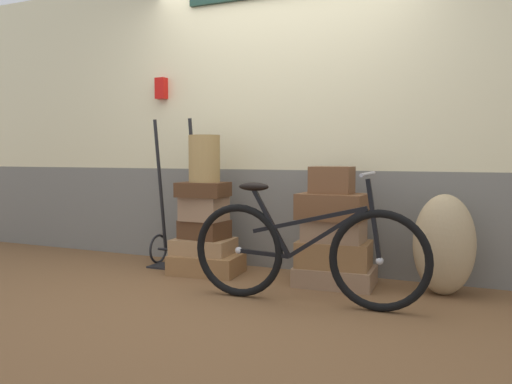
% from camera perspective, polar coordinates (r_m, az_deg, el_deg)
% --- Properties ---
extents(ground, '(9.67, 5.20, 0.06)m').
position_cam_1_polar(ground, '(4.04, -1.32, -10.84)').
color(ground, brown).
extents(station_building, '(7.67, 0.74, 2.68)m').
position_cam_1_polar(station_building, '(4.69, 3.32, 8.19)').
color(station_building, slate).
rests_on(station_building, ground).
extents(suitcase_0, '(0.61, 0.47, 0.16)m').
position_cam_1_polar(suitcase_0, '(4.52, -5.39, -7.80)').
color(suitcase_0, olive).
rests_on(suitcase_0, ground).
extents(suitcase_1, '(0.52, 0.41, 0.13)m').
position_cam_1_polar(suitcase_1, '(4.54, -5.72, -5.88)').
color(suitcase_1, '#9E754C').
rests_on(suitcase_1, suitcase_0).
extents(suitcase_2, '(0.41, 0.33, 0.16)m').
position_cam_1_polar(suitcase_2, '(4.53, -5.64, -4.06)').
color(suitcase_2, '#4C2D19').
rests_on(suitcase_2, suitcase_1).
extents(suitcase_3, '(0.36, 0.29, 0.21)m').
position_cam_1_polar(suitcase_3, '(4.48, -5.69, -1.80)').
color(suitcase_3, '#937051').
rests_on(suitcase_3, suitcase_2).
extents(suitcase_4, '(0.42, 0.35, 0.12)m').
position_cam_1_polar(suitcase_4, '(4.44, -5.77, 0.27)').
color(suitcase_4, '#4C2D19').
rests_on(suitcase_4, suitcase_3).
extents(suitcase_5, '(0.62, 0.44, 0.14)m').
position_cam_1_polar(suitcase_5, '(4.14, 8.61, -9.03)').
color(suitcase_5, '#937051').
rests_on(suitcase_5, ground).
extents(suitcase_6, '(0.58, 0.41, 0.20)m').
position_cam_1_polar(suitcase_6, '(4.11, 8.50, -6.69)').
color(suitcase_6, olive).
rests_on(suitcase_6, suitcase_5).
extents(suitcase_7, '(0.46, 0.29, 0.17)m').
position_cam_1_polar(suitcase_7, '(4.06, 8.48, -4.16)').
color(suitcase_7, '#937051').
rests_on(suitcase_7, suitcase_6).
extents(suitcase_8, '(0.52, 0.36, 0.20)m').
position_cam_1_polar(suitcase_8, '(4.03, 8.34, -1.57)').
color(suitcase_8, brown).
rests_on(suitcase_8, suitcase_7).
extents(suitcase_9, '(0.32, 0.21, 0.21)m').
position_cam_1_polar(suitcase_9, '(4.05, 8.25, 1.31)').
color(suitcase_9, brown).
rests_on(suitcase_9, suitcase_8).
extents(wicker_basket, '(0.27, 0.27, 0.40)m').
position_cam_1_polar(wicker_basket, '(4.46, -5.65, 3.64)').
color(wicker_basket, '#A8844C').
rests_on(wicker_basket, suitcase_4).
extents(luggage_trolley, '(0.45, 0.36, 1.33)m').
position_cam_1_polar(luggage_trolley, '(4.81, -8.67, -4.31)').
color(luggage_trolley, black).
rests_on(luggage_trolley, ground).
extents(burlap_sack, '(0.43, 0.37, 0.73)m').
position_cam_1_polar(burlap_sack, '(4.01, 19.81, -5.42)').
color(burlap_sack, tan).
rests_on(burlap_sack, ground).
extents(bicycle, '(1.65, 0.46, 0.90)m').
position_cam_1_polar(bicycle, '(3.57, 5.34, -6.53)').
color(bicycle, black).
rests_on(bicycle, ground).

